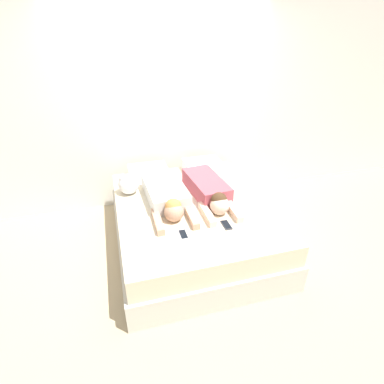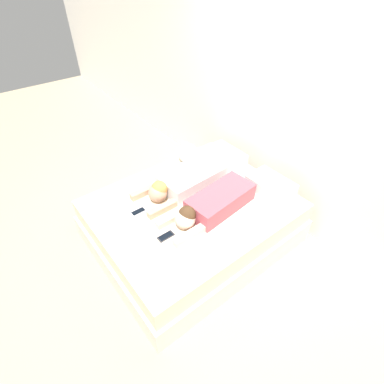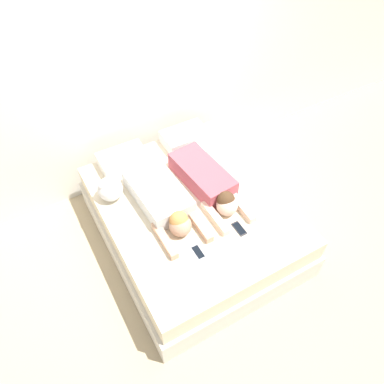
# 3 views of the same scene
# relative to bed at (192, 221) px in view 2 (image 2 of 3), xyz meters

# --- Properties ---
(ground_plane) EXTENTS (12.00, 12.00, 0.00)m
(ground_plane) POSITION_rel_bed_xyz_m (0.00, 0.00, -0.26)
(ground_plane) COLOR tan
(wall_back) EXTENTS (12.00, 0.06, 2.60)m
(wall_back) POSITION_rel_bed_xyz_m (0.00, 1.15, 1.04)
(wall_back) COLOR white
(wall_back) RESTS_ON ground_plane
(bed) EXTENTS (1.65, 2.00, 0.53)m
(bed) POSITION_rel_bed_xyz_m (0.00, 0.00, 0.00)
(bed) COLOR beige
(bed) RESTS_ON ground_plane
(pillow_head_left) EXTENTS (0.48, 0.31, 0.14)m
(pillow_head_left) POSITION_rel_bed_xyz_m (-0.36, 0.79, 0.34)
(pillow_head_left) COLOR white
(pillow_head_left) RESTS_ON bed
(pillow_head_right) EXTENTS (0.48, 0.31, 0.14)m
(pillow_head_right) POSITION_rel_bed_xyz_m (0.36, 0.79, 0.34)
(pillow_head_right) COLOR white
(pillow_head_right) RESTS_ON bed
(person_left) EXTENTS (0.43, 1.03, 0.23)m
(person_left) POSITION_rel_bed_xyz_m (-0.25, 0.09, 0.36)
(person_left) COLOR silver
(person_left) RESTS_ON bed
(person_right) EXTENTS (0.40, 1.04, 0.23)m
(person_right) POSITION_rel_bed_xyz_m (0.22, 0.07, 0.36)
(person_right) COLOR #B24C59
(person_right) RESTS_ON bed
(cell_phone_left) EXTENTS (0.07, 0.16, 0.01)m
(cell_phone_left) POSITION_rel_bed_xyz_m (-0.23, -0.51, 0.27)
(cell_phone_left) COLOR silver
(cell_phone_left) RESTS_ON bed
(cell_phone_right) EXTENTS (0.07, 0.16, 0.01)m
(cell_phone_right) POSITION_rel_bed_xyz_m (0.21, -0.47, 0.27)
(cell_phone_right) COLOR #2D2D33
(cell_phone_right) RESTS_ON bed
(plush_toy) EXTENTS (0.23, 0.23, 0.25)m
(plush_toy) POSITION_rel_bed_xyz_m (-0.63, 0.43, 0.39)
(plush_toy) COLOR white
(plush_toy) RESTS_ON bed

